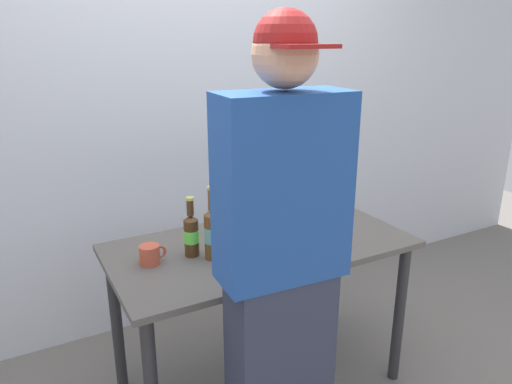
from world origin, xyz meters
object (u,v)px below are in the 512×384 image
Objects in this scene: laptop at (297,225)px; coffee_mug at (150,255)px; beer_bottle_dark at (212,232)px; beer_bottle_green at (191,233)px; person_figure at (281,273)px.

laptop is 0.71m from coffee_mug.
beer_bottle_dark is at bearing -173.79° from laptop.
beer_bottle_green is 0.55m from person_figure.
person_figure is at bearing -82.99° from beer_bottle_dark.
laptop reaches higher than coffee_mug.
coffee_mug is (-0.71, 0.03, -0.00)m from laptop.
person_figure reaches higher than beer_bottle_green.
beer_bottle_dark is 0.27m from coffee_mug.
laptop is 1.36× the size of beer_bottle_dark.
coffee_mug is at bearing 119.40° from person_figure.
person_figure is (-0.40, -0.52, 0.08)m from laptop.
person_figure is 0.63m from coffee_mug.
beer_bottle_dark reaches higher than coffee_mug.
person_figure is at bearing -127.93° from laptop.
beer_bottle_dark is at bearing -17.01° from coffee_mug.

